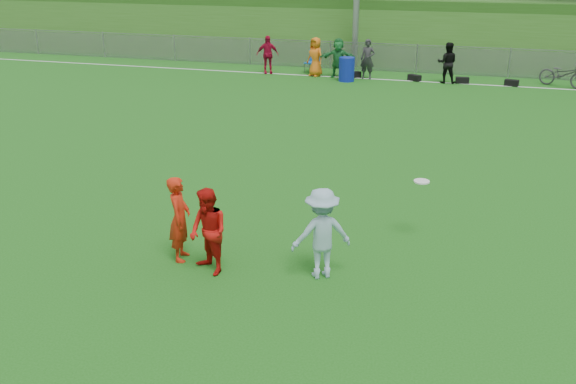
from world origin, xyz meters
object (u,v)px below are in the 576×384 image
(player_red_left, at_px, (180,219))
(player_red_center, at_px, (208,232))
(frisbee, at_px, (422,181))
(bicycle, at_px, (563,74))
(player_blue, at_px, (322,234))
(recycling_bin, at_px, (347,69))

(player_red_left, height_order, player_red_center, player_red_left)
(player_red_left, distance_m, frisbee, 4.66)
(player_red_left, relative_size, frisbee, 5.24)
(player_red_left, distance_m, bicycle, 20.37)
(player_red_left, relative_size, player_blue, 0.98)
(player_red_center, height_order, recycling_bin, player_red_center)
(bicycle, bearing_deg, player_red_left, -176.32)
(recycling_bin, bearing_deg, bicycle, 8.01)
(player_red_center, xyz_separation_m, player_blue, (1.93, 0.40, 0.03))
(player_red_left, height_order, frisbee, player_red_left)
(player_red_left, xyz_separation_m, player_red_center, (0.71, -0.35, -0.02))
(player_red_center, height_order, bicycle, player_red_center)
(recycling_bin, relative_size, bicycle, 0.51)
(player_red_left, xyz_separation_m, bicycle, (8.49, 18.52, -0.29))
(player_red_center, bearing_deg, frisbee, 71.39)
(player_blue, xyz_separation_m, bicycle, (5.85, 18.46, -0.30))
(player_red_left, relative_size, player_red_center, 1.03)
(player_red_center, relative_size, recycling_bin, 1.55)
(player_red_center, distance_m, bicycle, 20.41)
(player_red_center, distance_m, recycling_bin, 17.66)
(player_red_center, distance_m, player_blue, 1.97)
(player_red_left, height_order, recycling_bin, player_red_left)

